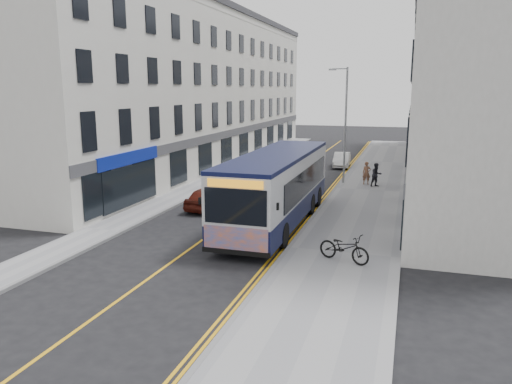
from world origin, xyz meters
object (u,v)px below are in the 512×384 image
Objects in this scene: pedestrian_near at (367,173)px; streetlamp at (344,121)px; city_bus at (277,186)px; car_maroon at (208,198)px; bicycle at (344,248)px; car_white at (342,160)px; pedestrian_far at (376,175)px.

streetlamp is at bearing 161.14° from pedestrian_near.
city_bus is 3.27× the size of car_maroon.
streetlamp reaches higher than car_maroon.
pedestrian_near is at bearing -126.52° from car_maroon.
pedestrian_near is at bearing -3.47° from streetlamp.
bicycle is at bearing -51.08° from city_bus.
car_white is at bearing 97.98° from streetlamp.
pedestrian_far reaches higher than pedestrian_near.
streetlamp is 0.66× the size of city_bus.
car_maroon is at bearing 72.43° from bicycle.
pedestrian_far is at bearing -57.55° from pedestrian_near.
streetlamp reaches higher than car_white.
car_maroon is at bearing -170.42° from pedestrian_far.
bicycle is 24.44m from car_white.
car_white is (-2.76, 8.00, -0.29)m from pedestrian_near.
city_bus reaches higher than car_white.
pedestrian_far reaches higher than bicycle.
pedestrian_near is (1.65, -0.10, -3.48)m from streetlamp.
pedestrian_far is 9.31m from car_white.
car_white is (-3.34, 24.21, -0.06)m from bicycle.
pedestrian_near is 12.24m from car_maroon.
pedestrian_far reaches higher than car_maroon.
streetlamp is 3.86m from pedestrian_near.
bicycle is at bearing -82.19° from streetlamp.
car_white reaches higher than bicycle.
car_maroon reaches higher than car_white.
car_white is 1.00× the size of car_maroon.
city_bus is 11.47m from pedestrian_far.
city_bus is 5.77× the size of bicycle.
bicycle is 10.82m from car_maroon.
streetlamp is 8.82m from car_white.
car_maroon is at bearing -122.99° from streetlamp.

